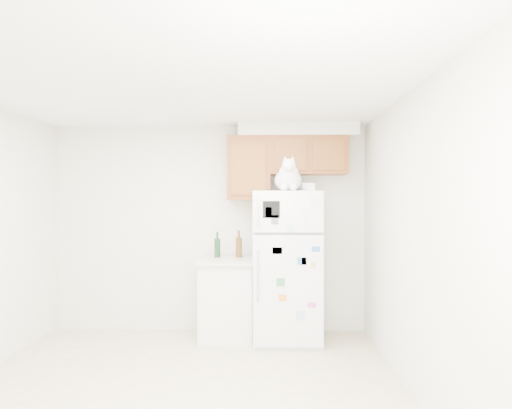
{
  "coord_description": "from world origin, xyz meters",
  "views": [
    {
      "loc": [
        0.72,
        -3.58,
        1.6
      ],
      "look_at": [
        0.59,
        1.55,
        1.55
      ],
      "focal_mm": 32.0,
      "sensor_mm": 36.0,
      "label": 1
    }
  ],
  "objects_px": {
    "cat": "(288,178)",
    "storage_box_front": "(308,187)",
    "base_counter": "(227,298)",
    "bottle_amber": "(239,244)",
    "refrigerator": "(287,266)",
    "storage_box_back": "(301,187)",
    "bottle_green": "(217,244)"
  },
  "relations": [
    {
      "from": "bottle_amber",
      "to": "base_counter",
      "type": "bearing_deg",
      "value": -131.24
    },
    {
      "from": "bottle_amber",
      "to": "cat",
      "type": "bearing_deg",
      "value": -33.71
    },
    {
      "from": "cat",
      "to": "refrigerator",
      "type": "bearing_deg",
      "value": 93.94
    },
    {
      "from": "storage_box_back",
      "to": "cat",
      "type": "bearing_deg",
      "value": -128.09
    },
    {
      "from": "base_counter",
      "to": "cat",
      "type": "xyz_separation_m",
      "value": [
        0.7,
        -0.23,
        1.38
      ]
    },
    {
      "from": "storage_box_back",
      "to": "bottle_amber",
      "type": "distance_m",
      "value": 1.0
    },
    {
      "from": "bottle_green",
      "to": "storage_box_back",
      "type": "bearing_deg",
      "value": -5.26
    },
    {
      "from": "refrigerator",
      "to": "bottle_amber",
      "type": "relative_size",
      "value": 5.32
    },
    {
      "from": "bottle_amber",
      "to": "storage_box_front",
      "type": "bearing_deg",
      "value": -16.89
    },
    {
      "from": "base_counter",
      "to": "bottle_amber",
      "type": "relative_size",
      "value": 2.88
    },
    {
      "from": "refrigerator",
      "to": "storage_box_back",
      "type": "height_order",
      "value": "storage_box_back"
    },
    {
      "from": "storage_box_back",
      "to": "bottle_green",
      "type": "xyz_separation_m",
      "value": [
        -0.99,
        0.09,
        -0.68
      ]
    },
    {
      "from": "base_counter",
      "to": "cat",
      "type": "distance_m",
      "value": 1.56
    },
    {
      "from": "base_counter",
      "to": "cat",
      "type": "height_order",
      "value": "cat"
    },
    {
      "from": "cat",
      "to": "storage_box_front",
      "type": "bearing_deg",
      "value": 31.01
    },
    {
      "from": "refrigerator",
      "to": "cat",
      "type": "bearing_deg",
      "value": -86.06
    },
    {
      "from": "base_counter",
      "to": "bottle_amber",
      "type": "distance_m",
      "value": 0.65
    },
    {
      "from": "base_counter",
      "to": "cat",
      "type": "bearing_deg",
      "value": -18.45
    },
    {
      "from": "base_counter",
      "to": "bottle_amber",
      "type": "xyz_separation_m",
      "value": [
        0.13,
        0.15,
        0.62
      ]
    },
    {
      "from": "bottle_green",
      "to": "base_counter",
      "type": "bearing_deg",
      "value": -47.82
    },
    {
      "from": "refrigerator",
      "to": "bottle_green",
      "type": "distance_m",
      "value": 0.87
    },
    {
      "from": "storage_box_front",
      "to": "bottle_amber",
      "type": "bearing_deg",
      "value": 168.31
    },
    {
      "from": "base_counter",
      "to": "storage_box_back",
      "type": "xyz_separation_m",
      "value": [
        0.86,
        0.05,
        1.29
      ]
    },
    {
      "from": "refrigerator",
      "to": "base_counter",
      "type": "distance_m",
      "value": 0.8
    },
    {
      "from": "storage_box_front",
      "to": "bottle_green",
      "type": "xyz_separation_m",
      "value": [
        -1.06,
        0.24,
        -0.67
      ]
    },
    {
      "from": "cat",
      "to": "bottle_green",
      "type": "distance_m",
      "value": 1.19
    },
    {
      "from": "refrigerator",
      "to": "storage_box_front",
      "type": "xyz_separation_m",
      "value": [
        0.24,
        -0.02,
        0.89
      ]
    },
    {
      "from": "refrigerator",
      "to": "bottle_green",
      "type": "bearing_deg",
      "value": 165.3
    },
    {
      "from": "bottle_amber",
      "to": "refrigerator",
      "type": "bearing_deg",
      "value": -21.54
    },
    {
      "from": "base_counter",
      "to": "storage_box_back",
      "type": "bearing_deg",
      "value": 3.31
    },
    {
      "from": "storage_box_front",
      "to": "refrigerator",
      "type": "bearing_deg",
      "value": 179.95
    },
    {
      "from": "cat",
      "to": "storage_box_front",
      "type": "relative_size",
      "value": 3.58
    }
  ]
}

